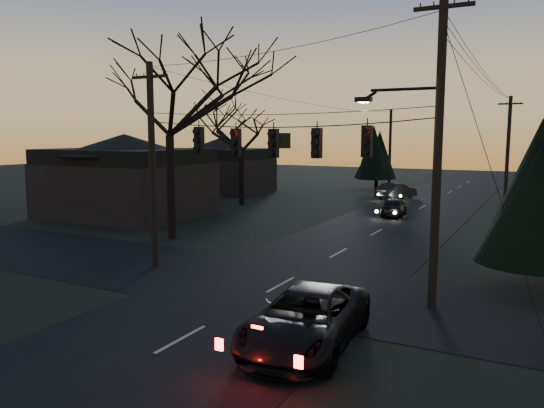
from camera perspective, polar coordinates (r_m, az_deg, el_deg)
The scene contains 16 objects.
ground_plane at distance 12.55m, azimuth -21.69°, elevation -19.47°, with size 160.00×160.00×0.00m, color black.
main_road at distance 28.99m, azimuth 9.99°, elevation -3.68°, with size 8.00×120.00×0.02m, color black.
cross_road at distance 19.97m, azimuth 0.94°, elevation -8.69°, with size 60.00×7.00×0.02m, color black.
utility_pole_right at distance 18.26m, azimuth 16.78°, elevation -10.62°, with size 5.00×0.30×10.00m, color black, non-canonical shape.
utility_pole_left at distance 23.23m, azimuth -12.44°, elevation -6.57°, with size 1.80×0.30×8.50m, color black, non-canonical shape.
utility_pole_far_r at distance 45.54m, azimuth 23.74°, elevation -0.16°, with size 1.80×0.30×8.50m, color black, non-canonical shape.
utility_pole_far_l at distance 55.37m, azimuth 12.45°, elevation 1.56°, with size 0.30×0.30×8.00m, color black, non-canonical shape.
span_signal_assembly at distance 19.29m, azimuth 0.34°, elevation 6.70°, with size 11.50×0.44×1.51m.
bare_tree_left at distance 28.57m, azimuth -11.06°, elevation 11.71°, with size 8.74×8.74×11.07m.
bare_tree_dist at distance 42.00m, azimuth -3.32°, elevation 7.94°, with size 7.54×7.54×8.44m.
evergreen_dist at distance 53.74m, azimuth 11.22°, elevation 5.47°, with size 3.81×3.81×6.39m.
house_left_near at distance 37.45m, azimuth -15.49°, elevation 2.99°, with size 10.00×8.00×5.60m.
house_left_far at distance 51.86m, azimuth -5.68°, elevation 4.19°, with size 9.00×7.00×5.20m.
suv_near at distance 14.33m, azimuth 3.70°, elevation -12.27°, with size 2.44×5.30×1.47m, color black.
sedan_oncoming_a at distance 37.23m, azimuth 12.95°, elevation -0.29°, with size 1.52×3.79×1.29m, color black.
sedan_oncoming_b at distance 47.14m, azimuth 13.21°, elevation 1.37°, with size 1.46×4.20×1.38m, color black.
Camera 1 is at (8.72, -7.08, 5.59)m, focal length 35.00 mm.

